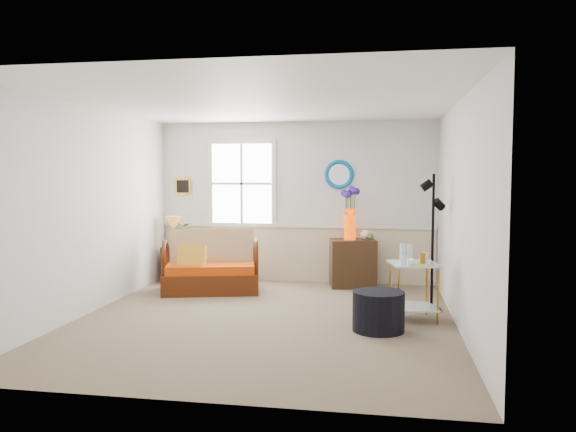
% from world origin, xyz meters
% --- Properties ---
extents(floor, '(4.50, 5.00, 0.01)m').
position_xyz_m(floor, '(0.00, 0.00, 0.00)').
color(floor, brown).
rests_on(floor, ground).
extents(ceiling, '(4.50, 5.00, 0.01)m').
position_xyz_m(ceiling, '(0.00, 0.00, 2.60)').
color(ceiling, white).
rests_on(ceiling, walls).
extents(walls, '(4.51, 5.01, 2.60)m').
position_xyz_m(walls, '(0.00, 0.00, 1.30)').
color(walls, silver).
rests_on(walls, floor).
extents(wainscot, '(4.46, 0.02, 0.90)m').
position_xyz_m(wainscot, '(0.00, 2.48, 0.45)').
color(wainscot, '#C7B294').
rests_on(wainscot, walls).
extents(chair_rail, '(4.46, 0.04, 0.06)m').
position_xyz_m(chair_rail, '(0.00, 2.47, 0.92)').
color(chair_rail, silver).
rests_on(chair_rail, walls).
extents(window, '(1.14, 0.06, 1.44)m').
position_xyz_m(window, '(-0.90, 2.47, 1.60)').
color(window, white).
rests_on(window, walls).
extents(picture, '(0.28, 0.03, 0.28)m').
position_xyz_m(picture, '(-1.92, 2.48, 1.55)').
color(picture, '#C0832B').
rests_on(picture, walls).
extents(mirror, '(0.47, 0.07, 0.47)m').
position_xyz_m(mirror, '(0.70, 2.48, 1.75)').
color(mirror, '#067EC2').
rests_on(mirror, walls).
extents(loveseat, '(1.54, 1.11, 0.91)m').
position_xyz_m(loveseat, '(-1.12, 1.46, 0.45)').
color(loveseat, '#481804').
rests_on(loveseat, floor).
extents(throw_pillow, '(0.42, 0.11, 0.42)m').
position_xyz_m(throw_pillow, '(-1.36, 1.27, 0.51)').
color(throw_pillow, orange).
rests_on(throw_pillow, loveseat).
extents(lamp_stand, '(0.38, 0.38, 0.57)m').
position_xyz_m(lamp_stand, '(-1.97, 2.16, 0.29)').
color(lamp_stand, black).
rests_on(lamp_stand, floor).
extents(table_lamp, '(0.28, 0.28, 0.50)m').
position_xyz_m(table_lamp, '(-1.98, 2.16, 0.82)').
color(table_lamp, '#BC8A2D').
rests_on(table_lamp, lamp_stand).
extents(potted_plant, '(0.40, 0.44, 0.31)m').
position_xyz_m(potted_plant, '(-1.84, 2.15, 0.73)').
color(potted_plant, '#446434').
rests_on(potted_plant, lamp_stand).
extents(cabinet, '(0.77, 0.57, 0.74)m').
position_xyz_m(cabinet, '(0.95, 2.17, 0.37)').
color(cabinet, black).
rests_on(cabinet, floor).
extents(flower_vase, '(0.25, 0.25, 0.80)m').
position_xyz_m(flower_vase, '(0.90, 2.17, 1.14)').
color(flower_vase, '#F13C00').
rests_on(flower_vase, cabinet).
extents(side_table, '(0.64, 0.64, 0.69)m').
position_xyz_m(side_table, '(1.77, 0.30, 0.35)').
color(side_table, '#A06923').
rests_on(side_table, floor).
extents(tabletop_items, '(0.43, 0.43, 0.23)m').
position_xyz_m(tabletop_items, '(1.76, 0.26, 0.80)').
color(tabletop_items, silver).
rests_on(tabletop_items, side_table).
extents(floor_lamp, '(0.27, 0.27, 1.76)m').
position_xyz_m(floor_lamp, '(2.03, 0.81, 0.88)').
color(floor_lamp, black).
rests_on(floor_lamp, floor).
extents(ottoman, '(0.59, 0.59, 0.45)m').
position_xyz_m(ottoman, '(1.36, -0.26, 0.22)').
color(ottoman, black).
rests_on(ottoman, floor).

